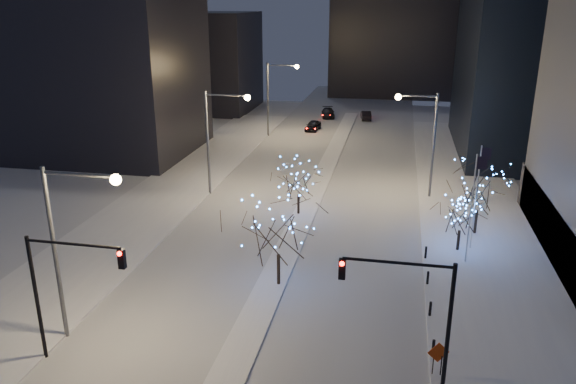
% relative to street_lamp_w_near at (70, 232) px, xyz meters
% --- Properties ---
extents(ground, '(160.00, 160.00, 0.00)m').
position_rel_street_lamp_w_near_xyz_m(ground, '(8.94, -2.00, -6.50)').
color(ground, silver).
rests_on(ground, ground).
extents(road, '(20.00, 130.00, 0.02)m').
position_rel_street_lamp_w_near_xyz_m(road, '(8.94, 33.00, -6.49)').
color(road, '#B1B7C1').
rests_on(road, ground).
extents(median, '(2.00, 80.00, 0.15)m').
position_rel_street_lamp_w_near_xyz_m(median, '(8.94, 28.00, -6.42)').
color(median, silver).
rests_on(median, ground).
extents(east_sidewalk, '(10.00, 90.00, 0.15)m').
position_rel_street_lamp_w_near_xyz_m(east_sidewalk, '(23.94, 18.00, -6.42)').
color(east_sidewalk, silver).
rests_on(east_sidewalk, ground).
extents(west_sidewalk, '(8.00, 90.00, 0.15)m').
position_rel_street_lamp_w_near_xyz_m(west_sidewalk, '(-5.06, 18.00, -6.42)').
color(west_sidewalk, silver).
rests_on(west_sidewalk, ground).
extents(filler_west_near, '(22.00, 18.00, 24.00)m').
position_rel_street_lamp_w_near_xyz_m(filler_west_near, '(-19.06, 38.00, 5.50)').
color(filler_west_near, black).
rests_on(filler_west_near, ground).
extents(filler_west_far, '(18.00, 16.00, 16.00)m').
position_rel_street_lamp_w_near_xyz_m(filler_west_far, '(-17.06, 68.00, 1.50)').
color(filler_west_far, black).
rests_on(filler_west_far, ground).
extents(street_lamp_w_near, '(4.40, 0.56, 10.00)m').
position_rel_street_lamp_w_near_xyz_m(street_lamp_w_near, '(0.00, 0.00, 0.00)').
color(street_lamp_w_near, '#595E66').
rests_on(street_lamp_w_near, ground).
extents(street_lamp_w_mid, '(4.40, 0.56, 10.00)m').
position_rel_street_lamp_w_near_xyz_m(street_lamp_w_mid, '(0.00, 25.00, 0.00)').
color(street_lamp_w_mid, '#595E66').
rests_on(street_lamp_w_mid, ground).
extents(street_lamp_w_far, '(4.40, 0.56, 10.00)m').
position_rel_street_lamp_w_near_xyz_m(street_lamp_w_far, '(0.00, 50.00, 0.00)').
color(street_lamp_w_far, '#595E66').
rests_on(street_lamp_w_far, ground).
extents(street_lamp_east, '(3.90, 0.56, 10.00)m').
position_rel_street_lamp_w_near_xyz_m(street_lamp_east, '(19.02, 28.00, -0.05)').
color(street_lamp_east, '#595E66').
rests_on(street_lamp_east, ground).
extents(traffic_signal_west, '(5.26, 0.43, 7.00)m').
position_rel_street_lamp_w_near_xyz_m(traffic_signal_west, '(0.50, -2.00, -1.74)').
color(traffic_signal_west, black).
rests_on(traffic_signal_west, ground).
extents(traffic_signal_east, '(5.26, 0.43, 7.00)m').
position_rel_street_lamp_w_near_xyz_m(traffic_signal_east, '(17.88, -1.00, -1.74)').
color(traffic_signal_east, black).
rests_on(traffic_signal_east, ground).
extents(flagpoles, '(1.35, 2.60, 8.00)m').
position_rel_street_lamp_w_near_xyz_m(flagpoles, '(22.30, 15.25, -1.70)').
color(flagpoles, silver).
rests_on(flagpoles, east_sidewalk).
extents(bollards, '(0.16, 12.16, 0.90)m').
position_rel_street_lamp_w_near_xyz_m(bollards, '(19.14, 8.00, -5.90)').
color(bollards, black).
rests_on(bollards, east_sidewalk).
extents(car_near, '(2.13, 4.33, 1.42)m').
position_rel_street_lamp_w_near_xyz_m(car_near, '(4.53, 54.55, -5.79)').
color(car_near, black).
rests_on(car_near, ground).
extents(car_mid, '(2.05, 4.37, 1.38)m').
position_rel_street_lamp_w_near_xyz_m(car_mid, '(11.53, 63.84, -5.81)').
color(car_mid, black).
rests_on(car_mid, ground).
extents(car_far, '(2.76, 5.12, 1.41)m').
position_rel_street_lamp_w_near_xyz_m(car_far, '(5.44, 64.47, -5.79)').
color(car_far, black).
rests_on(car_far, ground).
extents(holiday_tree_median_near, '(5.82, 5.82, 6.44)m').
position_rel_street_lamp_w_near_xyz_m(holiday_tree_median_near, '(9.44, 8.10, -2.27)').
color(holiday_tree_median_near, black).
rests_on(holiday_tree_median_near, median).
extents(holiday_tree_median_far, '(5.36, 5.36, 5.20)m').
position_rel_street_lamp_w_near_xyz_m(holiday_tree_median_far, '(8.44, 21.07, -3.05)').
color(holiday_tree_median_far, black).
rests_on(holiday_tree_median_far, median).
extents(holiday_tree_plaza_near, '(3.45, 3.45, 4.12)m').
position_rel_street_lamp_w_near_xyz_m(holiday_tree_plaza_near, '(21.56, 15.98, -3.64)').
color(holiday_tree_plaza_near, black).
rests_on(holiday_tree_plaza_near, east_sidewalk).
extents(holiday_tree_plaza_far, '(4.61, 4.61, 5.77)m').
position_rel_street_lamp_w_near_xyz_m(holiday_tree_plaza_far, '(23.20, 19.56, -2.66)').
color(holiday_tree_plaza_far, black).
rests_on(holiday_tree_plaza_far, east_sidewalk).
extents(construction_sign, '(1.09, 0.36, 1.86)m').
position_rel_street_lamp_w_near_xyz_m(construction_sign, '(19.24, 0.35, -5.23)').
color(construction_sign, black).
rests_on(construction_sign, east_sidewalk).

